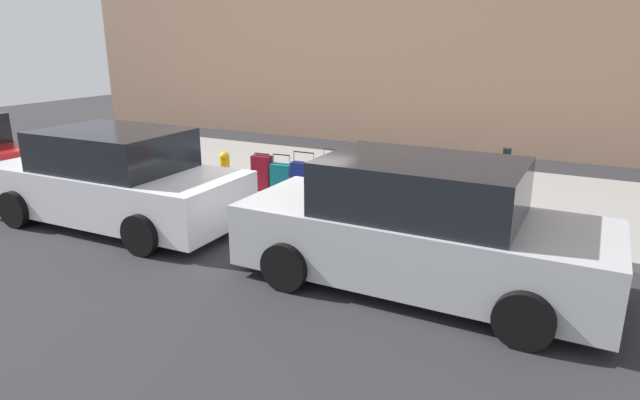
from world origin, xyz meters
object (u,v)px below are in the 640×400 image
suitcase_olive_1 (407,195)px  parked_car_silver_0 (419,229)px  suitcase_red_2 (380,191)px  bollard_post (193,167)px  suitcase_maroon_0 (437,197)px  fire_hydrant (225,168)px  suitcase_teal_6 (282,179)px  suitcase_silver_4 (333,181)px  parking_meter (505,175)px  parked_car_white_1 (116,180)px  suitcase_navy_5 (304,180)px  suitcase_maroon_7 (263,173)px  suitcase_black_3 (355,191)px

suitcase_olive_1 → parked_car_silver_0: size_ratio=0.20×
suitcase_red_2 → bollard_post: (4.21, 0.13, 0.01)m
suitcase_maroon_0 → fire_hydrant: (4.49, 0.08, 0.05)m
suitcase_teal_6 → fire_hydrant: size_ratio=1.12×
suitcase_silver_4 → fire_hydrant: 2.49m
parking_meter → parked_car_white_1: parked_car_white_1 is taller
suitcase_red_2 → parked_car_silver_0: parked_car_silver_0 is taller
suitcase_silver_4 → suitcase_navy_5: bearing=11.5°
suitcase_red_2 → suitcase_silver_4: size_ratio=0.97×
suitcase_maroon_7 → suitcase_red_2: bearing=178.1°
suitcase_maroon_0 → parked_car_white_1: size_ratio=0.16×
suitcase_navy_5 → parked_car_silver_0: bearing=141.6°
suitcase_maroon_7 → parking_meter: bearing=-177.7°
bollard_post → parked_car_white_1: parked_car_white_1 is taller
suitcase_maroon_7 → parked_car_silver_0: parked_car_silver_0 is taller
suitcase_red_2 → suitcase_teal_6: size_ratio=1.21×
suitcase_navy_5 → suitcase_teal_6: (0.53, -0.06, -0.05)m
suitcase_silver_4 → suitcase_navy_5: 0.58m
suitcase_teal_6 → bollard_post: bearing=4.1°
suitcase_navy_5 → parking_meter: (-3.63, -0.30, 0.47)m
suitcase_olive_1 → parking_meter: size_ratio=0.75×
suitcase_black_3 → suitcase_navy_5: bearing=-0.7°
fire_hydrant → suitcase_black_3: bearing=178.7°
suitcase_red_2 → suitcase_maroon_7: suitcase_red_2 is taller
suitcase_teal_6 → suitcase_maroon_7: 0.50m
suitcase_silver_4 → suitcase_olive_1: bearing=175.9°
suitcase_teal_6 → suitcase_maroon_7: (0.49, -0.06, 0.05)m
fire_hydrant → parked_car_white_1: (0.44, 2.47, 0.25)m
parked_car_white_1 → bollard_post: bearing=-82.8°
parking_meter → suitcase_teal_6: bearing=3.4°
suitcase_silver_4 → suitcase_navy_5: size_ratio=1.09×
suitcase_teal_6 → fire_hydrant: suitcase_teal_6 is taller
suitcase_silver_4 → parking_meter: size_ratio=0.80×
suitcase_maroon_0 → suitcase_navy_5: bearing=2.9°
suitcase_black_3 → suitcase_olive_1: bearing=-178.7°
fire_hydrant → suitcase_teal_6: bearing=-179.8°
bollard_post → parking_meter: 6.31m
fire_hydrant → suitcase_olive_1: bearing=179.4°
suitcase_olive_1 → suitcase_navy_5: (2.07, 0.01, 0.02)m
suitcase_teal_6 → fire_hydrant: 1.38m
parking_meter → suitcase_maroon_0: bearing=9.3°
suitcase_navy_5 → suitcase_maroon_7: bearing=-6.5°
suitcase_olive_1 → suitcase_red_2: size_ratio=0.97×
suitcase_olive_1 → parked_car_white_1: size_ratio=0.21×
suitcase_navy_5 → suitcase_maroon_7: size_ratio=1.19×
suitcase_teal_6 → bollard_post: size_ratio=1.13×
suitcase_olive_1 → suitcase_maroon_7: (3.09, -0.11, 0.03)m
suitcase_navy_5 → bollard_post: 2.65m
suitcase_silver_4 → suitcase_maroon_7: size_ratio=1.30×
suitcase_olive_1 → suitcase_black_3: suitcase_olive_1 is taller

